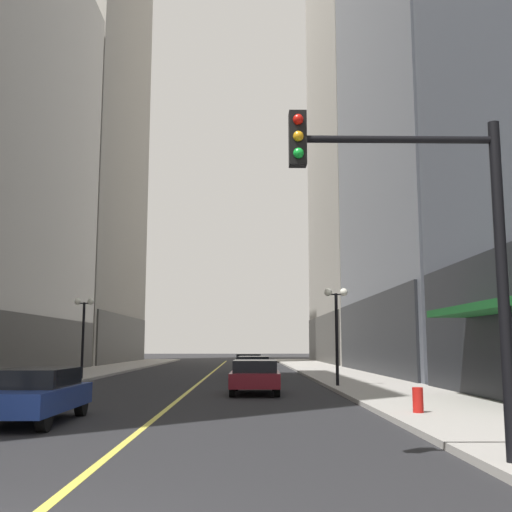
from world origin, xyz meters
TOP-DOWN VIEW (x-y plane):
  - ground_plane at (0.00, 35.00)m, footprint 200.00×200.00m
  - sidewalk_left at (-8.25, 35.00)m, footprint 4.50×78.00m
  - sidewalk_right at (8.25, 35.00)m, footprint 4.50×78.00m
  - lane_centre_stripe at (0.00, 35.00)m, footprint 0.16×70.00m
  - building_left_far at (-16.26, 60.00)m, footprint 11.72×26.00m
  - storefront_awning_right at (9.70, 12.82)m, footprint 1.60×6.93m
  - car_blue at (-2.92, 9.84)m, footprint 1.90×4.44m
  - car_maroon at (2.73, 18.82)m, footprint 1.98×4.33m
  - car_black at (2.81, 27.39)m, footprint 1.98×4.64m
  - car_navy at (2.55, 36.51)m, footprint 1.82×4.11m
  - traffic_light_near_right at (5.35, 3.71)m, footprint 3.43×0.35m
  - street_lamp_left_far at (-6.40, 27.71)m, footprint 1.06×0.36m
  - street_lamp_right_mid at (6.40, 21.59)m, footprint 1.06×0.36m
  - fire_hydrant_right at (6.90, 10.64)m, footprint 0.28×0.28m

SIDE VIEW (x-z plane):
  - ground_plane at x=0.00m, z-range 0.00..0.00m
  - lane_centre_stripe at x=0.00m, z-range 0.00..0.01m
  - sidewalk_left at x=-8.25m, z-range 0.00..0.15m
  - sidewalk_right at x=8.25m, z-range 0.00..0.15m
  - fire_hydrant_right at x=6.90m, z-range 0.00..0.80m
  - car_navy at x=2.55m, z-range 0.06..1.38m
  - car_maroon at x=2.73m, z-range 0.06..1.38m
  - car_black at x=2.81m, z-range 0.06..1.38m
  - car_blue at x=-2.92m, z-range 0.06..1.38m
  - storefront_awning_right at x=9.70m, z-range 1.43..4.55m
  - street_lamp_left_far at x=-6.40m, z-range 1.04..5.47m
  - street_lamp_right_mid at x=6.40m, z-range 1.04..5.47m
  - traffic_light_near_right at x=5.35m, z-range 0.92..6.57m
  - building_left_far at x=-16.26m, z-range -0.09..52.01m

